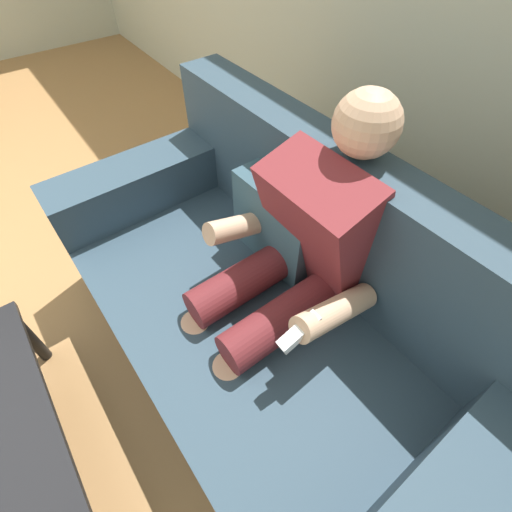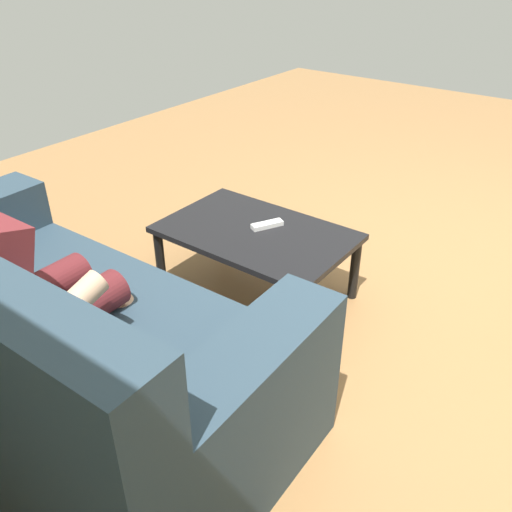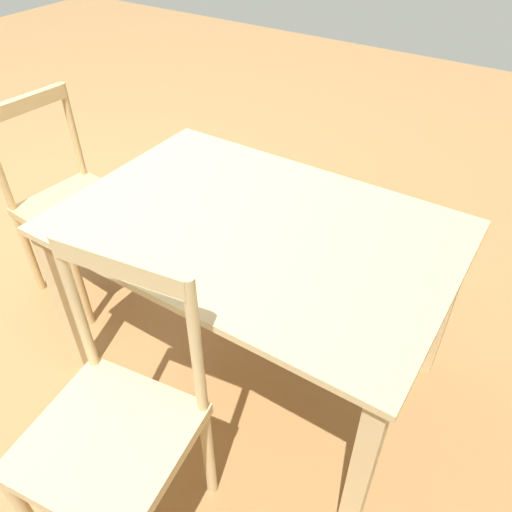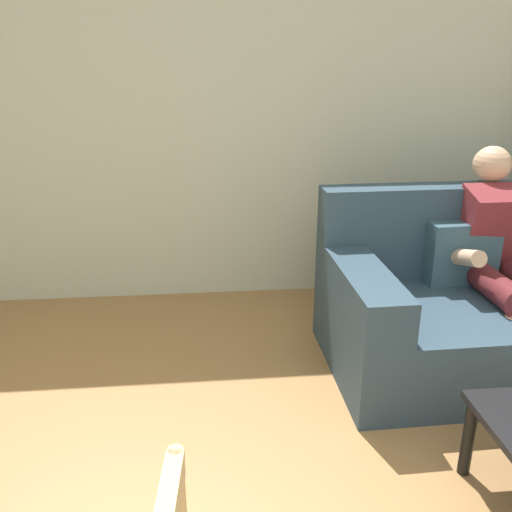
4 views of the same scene
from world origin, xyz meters
name	(u,v)px [view 4 (image 4 of 4)]	position (x,y,z in m)	size (l,w,h in m)	color
wall_back	(246,111)	(0.00, 3.17, 1.29)	(6.28, 0.12, 2.58)	beige
couch	(497,305)	(1.32, 2.04, 0.33)	(1.93, 1.02, 0.95)	#2D4251
person_lounging	(502,255)	(1.35, 2.12, 0.60)	(0.60, 0.93, 1.17)	maroon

